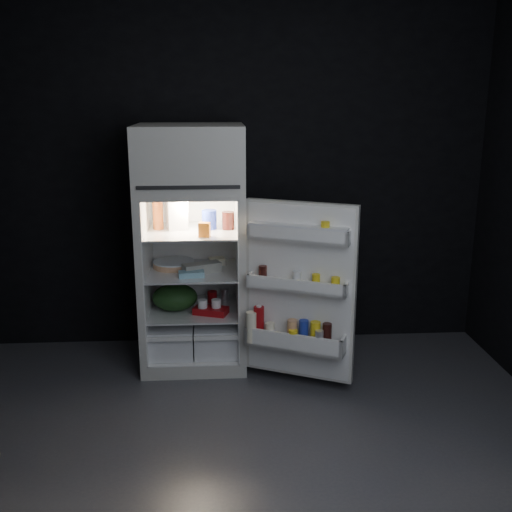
{
  "coord_description": "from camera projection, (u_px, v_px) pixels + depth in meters",
  "views": [
    {
      "loc": [
        -0.11,
        -2.99,
        1.97
      ],
      "look_at": [
        0.14,
        1.0,
        0.9
      ],
      "focal_mm": 42.0,
      "sensor_mm": 36.0,
      "label": 1
    }
  ],
  "objects": [
    {
      "name": "yogurt_tray",
      "position": [
        211.0,
        311.0,
        4.38
      ],
      "size": [
        0.27,
        0.2,
        0.05
      ],
      "primitive_type": "cube",
      "rotation": [
        0.0,
        0.0,
        -0.35
      ],
      "color": "maroon",
      "rests_on": "refrigerator"
    },
    {
      "name": "wall_front",
      "position": [
        268.0,
        368.0,
        1.42
      ],
      "size": [
        4.0,
        0.0,
        2.7
      ],
      "primitive_type": "cube",
      "color": "black",
      "rests_on": "ground"
    },
    {
      "name": "amber_bottle",
      "position": [
        158.0,
        214.0,
        4.37
      ],
      "size": [
        0.1,
        0.1,
        0.22
      ],
      "primitive_type": "cylinder",
      "rotation": [
        0.0,
        0.0,
        -0.38
      ],
      "color": "#C2541F",
      "rests_on": "refrigerator"
    },
    {
      "name": "mayo_jar",
      "position": [
        209.0,
        220.0,
        4.38
      ],
      "size": [
        0.13,
        0.13,
        0.14
      ],
      "primitive_type": "cylinder",
      "rotation": [
        0.0,
        0.0,
        0.21
      ],
      "color": "#1D309D",
      "rests_on": "refrigerator"
    },
    {
      "name": "fridge_door",
      "position": [
        298.0,
        295.0,
        4.01
      ],
      "size": [
        0.73,
        0.48,
        1.22
      ],
      "color": "beige",
      "rests_on": "ground"
    },
    {
      "name": "floor",
      "position": [
        242.0,
        454.0,
        3.4
      ],
      "size": [
        4.0,
        3.4,
        0.0
      ],
      "primitive_type": "cube",
      "color": "#47474B",
      "rests_on": "ground"
    },
    {
      "name": "flat_package",
      "position": [
        191.0,
        274.0,
        4.26
      ],
      "size": [
        0.19,
        0.11,
        0.04
      ],
      "primitive_type": "cube",
      "rotation": [
        0.0,
        0.0,
        0.1
      ],
      "color": "#82B7C9",
      "rests_on": "refrigerator"
    },
    {
      "name": "small_carton",
      "position": [
        204.0,
        230.0,
        4.15
      ],
      "size": [
        0.09,
        0.07,
        0.1
      ],
      "primitive_type": "cube",
      "rotation": [
        0.0,
        0.0,
        -0.18
      ],
      "color": "orange",
      "rests_on": "refrigerator"
    },
    {
      "name": "refrigerator",
      "position": [
        192.0,
        239.0,
        4.41
      ],
      "size": [
        0.76,
        0.71,
        1.78
      ],
      "color": "beige",
      "rests_on": "ground"
    },
    {
      "name": "jam_jar",
      "position": [
        228.0,
        221.0,
        4.37
      ],
      "size": [
        0.1,
        0.1,
        0.13
      ],
      "primitive_type": "cylinder",
      "rotation": [
        0.0,
        0.0,
        -0.13
      ],
      "color": "black",
      "rests_on": "refrigerator"
    },
    {
      "name": "small_can_silver",
      "position": [
        225.0,
        294.0,
        4.68
      ],
      "size": [
        0.07,
        0.07,
        0.09
      ],
      "primitive_type": "cylinder",
      "rotation": [
        0.0,
        0.0,
        0.02
      ],
      "color": "silver",
      "rests_on": "refrigerator"
    },
    {
      "name": "egg_carton",
      "position": [
        202.0,
        268.0,
        4.36
      ],
      "size": [
        0.29,
        0.2,
        0.07
      ],
      "primitive_type": "cube",
      "rotation": [
        0.0,
        0.0,
        0.38
      ],
      "color": "gray",
      "rests_on": "refrigerator"
    },
    {
      "name": "wall_back",
      "position": [
        232.0,
        178.0,
        4.69
      ],
      "size": [
        4.0,
        0.0,
        2.7
      ],
      "primitive_type": "cube",
      "color": "black",
      "rests_on": "ground"
    },
    {
      "name": "produce_bag",
      "position": [
        175.0,
        297.0,
        4.45
      ],
      "size": [
        0.38,
        0.33,
        0.2
      ],
      "primitive_type": "ellipsoid",
      "rotation": [
        0.0,
        0.0,
        -0.16
      ],
      "color": "#193815",
      "rests_on": "refrigerator"
    },
    {
      "name": "wrapped_pkg",
      "position": [
        217.0,
        261.0,
        4.57
      ],
      "size": [
        0.13,
        0.12,
        0.05
      ],
      "primitive_type": "cube",
      "rotation": [
        0.0,
        0.0,
        0.17
      ],
      "color": "#F7F0CA",
      "rests_on": "refrigerator"
    },
    {
      "name": "milk_jug",
      "position": [
        177.0,
        213.0,
        4.36
      ],
      "size": [
        0.17,
        0.17,
        0.24
      ],
      "primitive_type": "cube",
      "rotation": [
        0.0,
        0.0,
        0.23
      ],
      "color": "white",
      "rests_on": "refrigerator"
    },
    {
      "name": "small_can_red",
      "position": [
        212.0,
        297.0,
        4.62
      ],
      "size": [
        0.1,
        0.1,
        0.09
      ],
      "primitive_type": "cylinder",
      "rotation": [
        0.0,
        0.0,
        -0.39
      ],
      "color": "maroon",
      "rests_on": "refrigerator"
    },
    {
      "name": "pie",
      "position": [
        174.0,
        265.0,
        4.5
      ],
      "size": [
        0.37,
        0.37,
        0.04
      ],
      "primitive_type": "cylinder",
      "rotation": [
        0.0,
        0.0,
        0.2
      ],
      "color": "tan",
      "rests_on": "refrigerator"
    }
  ]
}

